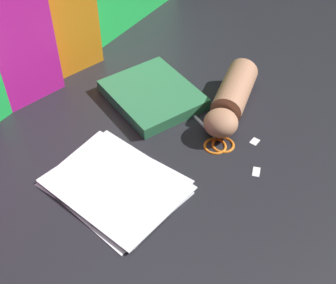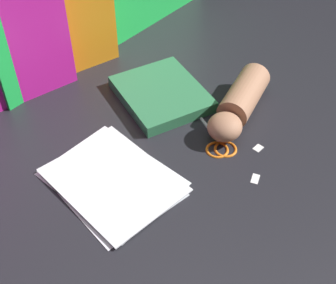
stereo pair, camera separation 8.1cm
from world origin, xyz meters
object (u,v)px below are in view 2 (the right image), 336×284
Objects in this scene: paper_stack at (112,180)px; hand_forearm at (239,103)px; scissors at (220,143)px; book_closed at (161,94)px.

paper_stack is 1.07× the size of hand_forearm.
book_closed is at bearing 84.03° from scissors.
paper_stack is at bearing 159.95° from scissors.
paper_stack is 0.39m from hand_forearm.
hand_forearm reaches higher than book_closed.
paper_stack is at bearing 170.92° from hand_forearm.
paper_stack is 0.28m from scissors.
book_closed is 1.81× the size of scissors.
scissors is (0.27, -0.10, -0.00)m from paper_stack.
book_closed is 1.01× the size of hand_forearm.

